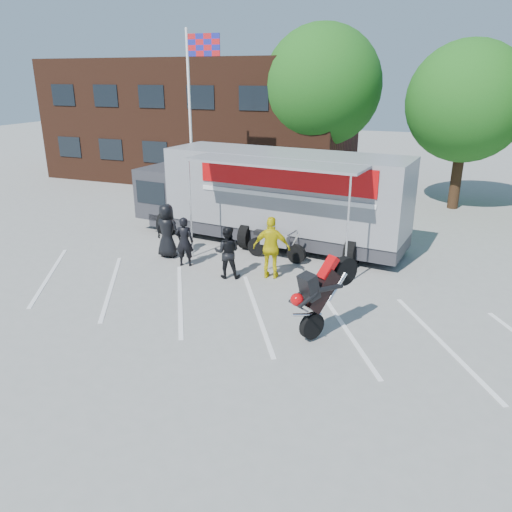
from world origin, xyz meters
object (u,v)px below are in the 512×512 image
Objects in this scene: transporter_truck at (272,242)px; spectator_leather_c at (227,252)px; spectator_hivis at (272,248)px; parked_motorcycle at (276,259)px; stunt_bike_rider at (334,332)px; spectator_leather_a at (167,231)px; flagpole at (195,100)px; spectator_leather_b at (184,242)px; tree_mid at (467,102)px; tree_left at (322,86)px.

transporter_truck is 3.92m from spectator_leather_c.
spectator_hivis is at bearing -176.83° from spectator_leather_c.
stunt_bike_rider is at bearing -137.28° from parked_motorcycle.
spectator_leather_a is at bearing -36.77° from spectator_leather_c.
flagpole reaches higher than spectator_leather_c.
parked_motorcycle is at bearing -59.67° from transporter_truck.
spectator_leather_a is 2.93m from spectator_leather_c.
tree_mid is at bearing -141.93° from spectator_leather_b.
tree_left is 7.10m from tree_mid.
tree_mid is at bearing 113.44° from stunt_bike_rider.
transporter_truck is 4.17m from spectator_leather_a.
parked_motorcycle is at bearing -130.49° from spectator_leather_c.
spectator_leather_a is 1.13× the size of spectator_leather_c.
tree_mid is 14.32m from spectator_leather_c.
tree_left reaches higher than spectator_leather_a.
spectator_hivis is (1.75, -12.56, -4.57)m from tree_left.
tree_mid is 3.84× the size of spectator_hivis.
spectator_hivis is (0.40, -1.62, 1.00)m from parked_motorcycle.
tree_mid is 12.46m from parked_motorcycle.
stunt_bike_rider is 1.30× the size of spectator_leather_b.
transporter_truck is at bearing -135.75° from spectator_leather_b.
flagpole is 12.31m from tree_mid.
tree_mid reaches higher than parked_motorcycle.
spectator_leather_a is at bearing -172.75° from stunt_bike_rider.
spectator_leather_b is 1.00× the size of spectator_leather_c.
flagpole reaches higher than stunt_bike_rider.
stunt_bike_rider is at bearing -100.14° from tree_mid.
tree_left is at bearing -91.64° from spectator_hivis.
flagpole is 13.74m from stunt_bike_rider.
tree_left is at bearing 171.87° from tree_mid.
spectator_hivis is at bearing 164.62° from spectator_leather_b.
tree_left reaches higher than tree_mid.
tree_left is at bearing 100.08° from transporter_truck.
tree_left is at bearing -112.30° from spectator_leather_b.
stunt_bike_rider is 1.31× the size of spectator_leather_c.
spectator_leather_b reaches higher than parked_motorcycle.
parked_motorcycle is at bearing -164.41° from spectator_leather_b.
tree_left reaches higher than spectator_leather_b.
tree_mid is (7.00, -1.00, -0.62)m from tree_left.
transporter_truck is at bearing -80.44° from spectator_hivis.
transporter_truck is 6.47× the size of spectator_leather_c.
flagpole is at bearing 152.77° from transporter_truck.
spectator_hivis is at bearing -47.61° from flagpole.
parked_motorcycle is at bearing -161.71° from spectator_leather_a.
spectator_leather_a is (1.93, -6.05, -4.10)m from flagpole.
tree_left is 13.48m from spectator_hivis.
flagpole is at bearing -156.03° from tree_mid.
spectator_leather_c is (-0.91, -2.10, 0.85)m from parked_motorcycle.
parked_motorcycle is at bearing -119.60° from tree_mid.
flagpole reaches higher than spectator_leather_b.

